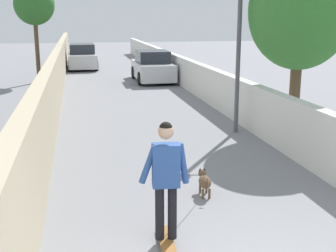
{
  "coord_description": "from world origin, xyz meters",
  "views": [
    {
      "loc": [
        -3.99,
        2.06,
        3.19
      ],
      "look_at": [
        4.76,
        0.27,
        1.0
      ],
      "focal_mm": 47.78,
      "sensor_mm": 36.0,
      "label": 1
    }
  ],
  "objects_px": {
    "lamp_post": "(240,23)",
    "dog": "(204,181)",
    "tree_left_near": "(34,5)",
    "skateboard": "(166,239)",
    "car_far": "(82,57)",
    "tree_right_far": "(300,12)",
    "car_near": "(153,67)",
    "person_skateboarder": "(166,172)"
  },
  "relations": [
    {
      "from": "lamp_post",
      "to": "dog",
      "type": "height_order",
      "value": "lamp_post"
    },
    {
      "from": "tree_left_near",
      "to": "lamp_post",
      "type": "xyz_separation_m",
      "value": [
        -11.31,
        -6.21,
        -0.7
      ]
    },
    {
      "from": "skateboard",
      "to": "car_far",
      "type": "bearing_deg",
      "value": 1.91
    },
    {
      "from": "car_far",
      "to": "lamp_post",
      "type": "bearing_deg",
      "value": -166.95
    },
    {
      "from": "tree_right_far",
      "to": "dog",
      "type": "height_order",
      "value": "tree_right_far"
    },
    {
      "from": "tree_left_near",
      "to": "dog",
      "type": "height_order",
      "value": "tree_left_near"
    },
    {
      "from": "car_near",
      "to": "skateboard",
      "type": "bearing_deg",
      "value": 171.05
    },
    {
      "from": "person_skateboarder",
      "to": "car_far",
      "type": "xyz_separation_m",
      "value": [
        23.06,
        0.77,
        -0.38
      ]
    },
    {
      "from": "skateboard",
      "to": "tree_left_near",
      "type": "bearing_deg",
      "value": 9.89
    },
    {
      "from": "tree_right_far",
      "to": "car_far",
      "type": "xyz_separation_m",
      "value": [
        17.32,
        5.62,
        -2.61
      ]
    },
    {
      "from": "dog",
      "to": "lamp_post",
      "type": "bearing_deg",
      "value": -26.74
    },
    {
      "from": "skateboard",
      "to": "person_skateboarder",
      "type": "xyz_separation_m",
      "value": [
        -0.0,
        -0.0,
        1.03
      ]
    },
    {
      "from": "tree_left_near",
      "to": "person_skateboarder",
      "type": "xyz_separation_m",
      "value": [
        -17.24,
        -3.01,
        -2.63
      ]
    },
    {
      "from": "tree_left_near",
      "to": "skateboard",
      "type": "distance_m",
      "value": 17.87
    },
    {
      "from": "skateboard",
      "to": "person_skateboarder",
      "type": "height_order",
      "value": "person_skateboarder"
    },
    {
      "from": "tree_right_far",
      "to": "dog",
      "type": "xyz_separation_m",
      "value": [
        -4.11,
        3.81,
        -3.05
      ]
    },
    {
      "from": "tree_left_near",
      "to": "car_far",
      "type": "relative_size",
      "value": 1.09
    },
    {
      "from": "skateboard",
      "to": "car_far",
      "type": "xyz_separation_m",
      "value": [
        23.06,
        0.77,
        0.65
      ]
    },
    {
      "from": "tree_left_near",
      "to": "tree_right_far",
      "type": "height_order",
      "value": "tree_right_far"
    },
    {
      "from": "tree_right_far",
      "to": "dog",
      "type": "bearing_deg",
      "value": 137.14
    },
    {
      "from": "lamp_post",
      "to": "dog",
      "type": "bearing_deg",
      "value": 153.26
    },
    {
      "from": "skateboard",
      "to": "dog",
      "type": "distance_m",
      "value": 1.94
    },
    {
      "from": "skateboard",
      "to": "car_near",
      "type": "relative_size",
      "value": 0.21
    },
    {
      "from": "tree_right_far",
      "to": "car_far",
      "type": "height_order",
      "value": "tree_right_far"
    },
    {
      "from": "lamp_post",
      "to": "skateboard",
      "type": "relative_size",
      "value": 5.45
    },
    {
      "from": "lamp_post",
      "to": "person_skateboarder",
      "type": "distance_m",
      "value": 7.01
    },
    {
      "from": "skateboard",
      "to": "car_near",
      "type": "bearing_deg",
      "value": -8.95
    },
    {
      "from": "lamp_post",
      "to": "tree_left_near",
      "type": "bearing_deg",
      "value": 28.76
    },
    {
      "from": "tree_left_near",
      "to": "lamp_post",
      "type": "height_order",
      "value": "tree_left_near"
    },
    {
      "from": "tree_left_near",
      "to": "dog",
      "type": "xyz_separation_m",
      "value": [
        -15.61,
        -4.04,
        -3.45
      ]
    },
    {
      "from": "tree_left_near",
      "to": "skateboard",
      "type": "bearing_deg",
      "value": -170.11
    },
    {
      "from": "tree_left_near",
      "to": "car_far",
      "type": "xyz_separation_m",
      "value": [
        5.82,
        -2.24,
        -3.01
      ]
    },
    {
      "from": "tree_right_far",
      "to": "car_far",
      "type": "relative_size",
      "value": 1.14
    },
    {
      "from": "lamp_post",
      "to": "dog",
      "type": "distance_m",
      "value": 5.54
    },
    {
      "from": "car_far",
      "to": "dog",
      "type": "bearing_deg",
      "value": -175.17
    },
    {
      "from": "tree_right_far",
      "to": "skateboard",
      "type": "xyz_separation_m",
      "value": [
        -5.74,
        4.85,
        -3.26
      ]
    },
    {
      "from": "person_skateboarder",
      "to": "dog",
      "type": "xyz_separation_m",
      "value": [
        1.63,
        -1.04,
        -0.82
      ]
    },
    {
      "from": "car_far",
      "to": "tree_left_near",
      "type": "bearing_deg",
      "value": 158.98
    },
    {
      "from": "tree_right_far",
      "to": "lamp_post",
      "type": "xyz_separation_m",
      "value": [
        0.19,
        1.65,
        -0.3
      ]
    },
    {
      "from": "car_near",
      "to": "tree_left_near",
      "type": "bearing_deg",
      "value": 82.77
    },
    {
      "from": "tree_right_far",
      "to": "skateboard",
      "type": "height_order",
      "value": "tree_right_far"
    },
    {
      "from": "dog",
      "to": "car_near",
      "type": "distance_m",
      "value": 14.98
    }
  ]
}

